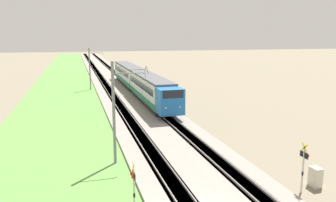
{
  "coord_description": "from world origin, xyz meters",
  "views": [
    {
      "loc": [
        -14.7,
        5.64,
        9.53
      ],
      "look_at": [
        20.42,
        -4.4,
        2.3
      ],
      "focal_mm": 35.0,
      "sensor_mm": 36.0,
      "label": 1
    }
  ],
  "objects": [
    {
      "name": "ballast_main",
      "position": [
        50.0,
        0.0,
        0.15
      ],
      "size": [
        240.0,
        4.4,
        0.3
      ],
      "color": "gray",
      "rests_on": "ground"
    },
    {
      "name": "passenger_train",
      "position": [
        38.66,
        -4.4,
        2.47
      ],
      "size": [
        39.98,
        2.95,
        5.23
      ],
      "rotation": [
        0.0,
        0.0,
        3.14
      ],
      "color": "blue",
      "rests_on": "ground"
    },
    {
      "name": "catenary_mast_near",
      "position": [
        8.88,
        2.98,
        4.04
      ],
      "size": [
        0.22,
        2.56,
        7.8
      ],
      "color": "slate",
      "rests_on": "ground"
    },
    {
      "name": "grass_verge",
      "position": [
        50.0,
        6.66,
        0.06
      ],
      "size": [
        240.0,
        13.89,
        0.12
      ],
      "color": "#5B8E42",
      "rests_on": "ground"
    },
    {
      "name": "equipment_cabinet",
      "position": [
        1.61,
        -8.89,
        0.65
      ],
      "size": [
        0.77,
        0.54,
        1.29
      ],
      "color": "beige",
      "rests_on": "ground"
    },
    {
      "name": "crossing_signal_near",
      "position": [
        1.31,
        2.95,
        1.86
      ],
      "size": [
        0.7,
        0.23,
        3.07
      ],
      "rotation": [
        0.0,
        0.0,
        1.57
      ],
      "color": "beige",
      "rests_on": "ground"
    },
    {
      "name": "catenary_mast_mid",
      "position": [
        45.12,
        2.97,
        3.92
      ],
      "size": [
        0.22,
        2.56,
        7.56
      ],
      "color": "slate",
      "rests_on": "ground"
    },
    {
      "name": "track_adjacent",
      "position": [
        50.0,
        -4.4,
        0.16
      ],
      "size": [
        240.0,
        1.57,
        0.45
      ],
      "color": "#4C4238",
      "rests_on": "ground"
    },
    {
      "name": "track_main",
      "position": [
        50.0,
        0.0,
        0.16
      ],
      "size": [
        240.0,
        1.57,
        0.45
      ],
      "color": "#4C4238",
      "rests_on": "ground"
    },
    {
      "name": "ballast_adjacent",
      "position": [
        50.0,
        -4.4,
        0.15
      ],
      "size": [
        240.0,
        4.4,
        0.3
      ],
      "color": "gray",
      "rests_on": "ground"
    },
    {
      "name": "crossing_signal_far",
      "position": [
        1.12,
        -7.5,
        1.94
      ],
      "size": [
        0.7,
        0.23,
        3.2
      ],
      "rotation": [
        0.0,
        0.0,
        -1.57
      ],
      "color": "beige",
      "rests_on": "ground"
    }
  ]
}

